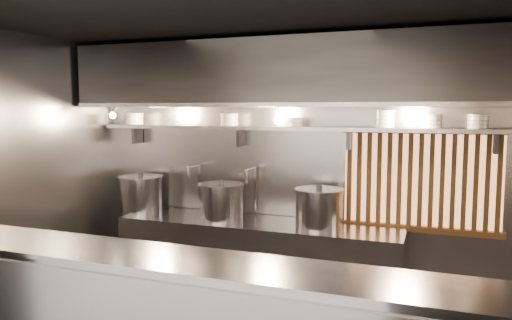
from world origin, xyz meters
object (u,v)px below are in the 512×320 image
Objects in this scene: pendant_bulb at (278,121)px; stock_pot_left at (141,194)px; heat_lamp at (112,110)px; stock_pot_mid at (221,201)px; stock_pot_right at (319,208)px.

stock_pot_left is at bearing -178.37° from pendant_bulb.
stock_pot_mid is at bearing 11.63° from heat_lamp.
heat_lamp reaches higher than stock_pot_left.
pendant_bulb is 0.36× the size of stock_pot_right.
stock_pot_left reaches higher than stock_pot_mid.
stock_pot_right is (1.07, 0.01, 0.00)m from stock_pot_mid.
stock_pot_right reaches higher than stock_pot_mid.
stock_pot_mid is (-0.61, -0.10, -0.87)m from pendant_bulb.
stock_pot_mid is (1.19, 0.25, -0.97)m from heat_lamp.
stock_pot_left is (-1.65, -0.05, -0.85)m from pendant_bulb.
stock_pot_right is at bearing -1.27° from stock_pot_left.
pendant_bulb is at bearing 11.00° from heat_lamp.
stock_pot_left is (0.15, 0.30, -0.96)m from heat_lamp.
stock_pot_right is at bearing 6.46° from heat_lamp.
heat_lamp is 1.83m from pendant_bulb.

